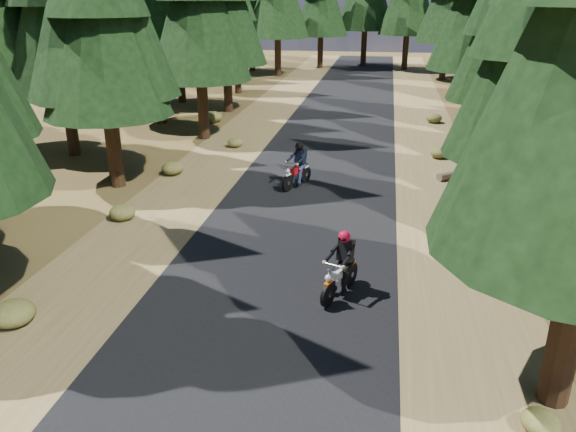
{
  "coord_description": "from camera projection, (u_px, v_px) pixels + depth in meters",
  "views": [
    {
      "loc": [
        2.4,
        -12.45,
        6.73
      ],
      "look_at": [
        0.0,
        1.5,
        1.1
      ],
      "focal_mm": 35.0,
      "sensor_mm": 36.0,
      "label": 1
    }
  ],
  "objects": [
    {
      "name": "shoulder_l",
      "position": [
        175.0,
        200.0,
        19.57
      ],
      "size": [
        3.2,
        100.0,
        0.01
      ],
      "primitive_type": "cube",
      "color": "brown",
      "rests_on": "ground"
    },
    {
      "name": "ground",
      "position": [
        278.0,
        278.0,
        14.27
      ],
      "size": [
        120.0,
        120.0,
        0.0
      ],
      "primitive_type": "plane",
      "color": "#402F17",
      "rests_on": "ground"
    },
    {
      "name": "understory_shrubs",
      "position": [
        323.0,
        172.0,
        21.76
      ],
      "size": [
        14.28,
        28.71,
        0.64
      ],
      "color": "#474C1E",
      "rests_on": "ground"
    },
    {
      "name": "log_near",
      "position": [
        496.0,
        166.0,
        22.93
      ],
      "size": [
        5.03,
        4.19,
        0.32
      ],
      "primitive_type": "cylinder",
      "rotation": [
        0.0,
        1.57,
        0.68
      ],
      "color": "#4C4233",
      "rests_on": "ground"
    },
    {
      "name": "rider_lead",
      "position": [
        340.0,
        275.0,
        13.22
      ],
      "size": [
        1.18,
        1.88,
        1.61
      ],
      "rotation": [
        0.0,
        0.0,
        2.76
      ],
      "color": "silver",
      "rests_on": "road"
    },
    {
      "name": "rider_follow",
      "position": [
        297.0,
        172.0,
        20.73
      ],
      "size": [
        1.28,
        1.95,
        1.68
      ],
      "rotation": [
        0.0,
        0.0,
        2.73
      ],
      "color": "maroon",
      "rests_on": "road"
    },
    {
      "name": "road",
      "position": [
        306.0,
        208.0,
        18.84
      ],
      "size": [
        6.0,
        100.0,
        0.01
      ],
      "primitive_type": "cube",
      "color": "black",
      "rests_on": "ground"
    },
    {
      "name": "shoulder_r",
      "position": [
        446.0,
        217.0,
        18.12
      ],
      "size": [
        3.2,
        100.0,
        0.01
      ],
      "primitive_type": "cube",
      "color": "brown",
      "rests_on": "ground"
    }
  ]
}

